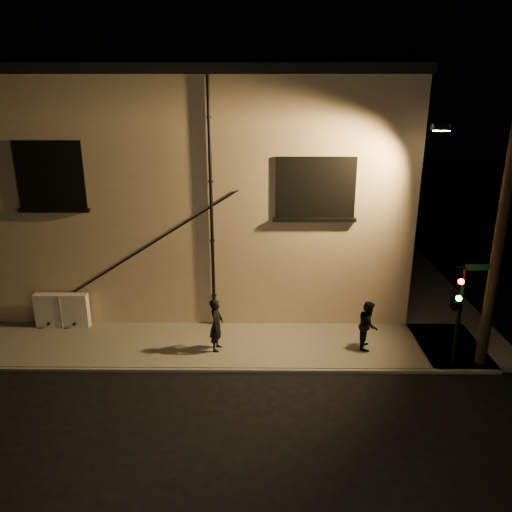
{
  "coord_description": "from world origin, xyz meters",
  "views": [
    {
      "loc": [
        -0.19,
        -13.08,
        8.03
      ],
      "look_at": [
        -0.32,
        1.8,
        3.05
      ],
      "focal_mm": 35.0,
      "sensor_mm": 36.0,
      "label": 1
    }
  ],
  "objects_px": {
    "pedestrian_a": "(216,325)",
    "pedestrian_b": "(368,325)",
    "traffic_signal": "(456,300)",
    "utility_cabinet": "(62,310)",
    "streetlamp_pole": "(496,238)"
  },
  "relations": [
    {
      "from": "pedestrian_a",
      "to": "pedestrian_b",
      "type": "bearing_deg",
      "value": -77.95
    },
    {
      "from": "pedestrian_a",
      "to": "traffic_signal",
      "type": "height_order",
      "value": "traffic_signal"
    },
    {
      "from": "utility_cabinet",
      "to": "streetlamp_pole",
      "type": "xyz_separation_m",
      "value": [
        13.56,
        -2.21,
        3.31
      ]
    },
    {
      "from": "pedestrian_a",
      "to": "pedestrian_b",
      "type": "xyz_separation_m",
      "value": [
        4.82,
        0.18,
        -0.07
      ]
    },
    {
      "from": "pedestrian_a",
      "to": "pedestrian_b",
      "type": "distance_m",
      "value": 4.82
    },
    {
      "from": "utility_cabinet",
      "to": "pedestrian_a",
      "type": "relative_size",
      "value": 1.07
    },
    {
      "from": "utility_cabinet",
      "to": "pedestrian_b",
      "type": "height_order",
      "value": "pedestrian_b"
    },
    {
      "from": "pedestrian_a",
      "to": "pedestrian_b",
      "type": "relative_size",
      "value": 1.08
    },
    {
      "from": "streetlamp_pole",
      "to": "pedestrian_a",
      "type": "bearing_deg",
      "value": 175.57
    },
    {
      "from": "traffic_signal",
      "to": "streetlamp_pole",
      "type": "distance_m",
      "value": 2.06
    },
    {
      "from": "pedestrian_a",
      "to": "streetlamp_pole",
      "type": "relative_size",
      "value": 0.22
    },
    {
      "from": "streetlamp_pole",
      "to": "utility_cabinet",
      "type": "bearing_deg",
      "value": 170.73
    },
    {
      "from": "pedestrian_b",
      "to": "pedestrian_a",
      "type": "bearing_deg",
      "value": 104.89
    },
    {
      "from": "pedestrian_b",
      "to": "traffic_signal",
      "type": "bearing_deg",
      "value": -103.85
    },
    {
      "from": "utility_cabinet",
      "to": "streetlamp_pole",
      "type": "distance_m",
      "value": 14.13
    }
  ]
}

